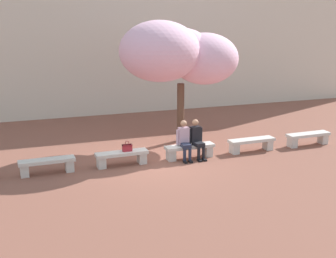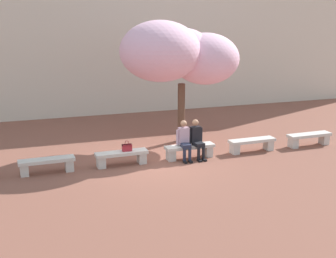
# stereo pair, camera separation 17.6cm
# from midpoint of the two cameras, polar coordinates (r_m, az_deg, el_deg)

# --- Properties ---
(ground_plane) EXTENTS (100.00, 100.00, 0.00)m
(ground_plane) POSITION_cam_midpoint_polar(r_m,az_deg,el_deg) (15.11, -1.73, -4.00)
(ground_plane) COLOR brown
(building_facade) EXTENTS (28.00, 4.00, 8.30)m
(building_facade) POSITION_cam_midpoint_polar(r_m,az_deg,el_deg) (23.30, -8.71, 12.82)
(building_facade) COLOR beige
(building_facade) RESTS_ON ground
(stone_bench_near_west) EXTENTS (1.66, 0.47, 0.45)m
(stone_bench_near_west) POSITION_cam_midpoint_polar(r_m,az_deg,el_deg) (14.44, -14.87, -4.15)
(stone_bench_near_west) COLOR beige
(stone_bench_near_west) RESTS_ON ground
(stone_bench_center) EXTENTS (1.66, 0.47, 0.45)m
(stone_bench_center) POSITION_cam_midpoint_polar(r_m,az_deg,el_deg) (14.74, -5.99, -3.34)
(stone_bench_center) COLOR beige
(stone_bench_center) RESTS_ON ground
(stone_bench_near_east) EXTENTS (1.66, 0.47, 0.45)m
(stone_bench_near_east) POSITION_cam_midpoint_polar(r_m,az_deg,el_deg) (15.38, 2.33, -2.50)
(stone_bench_near_east) COLOR beige
(stone_bench_near_east) RESTS_ON ground
(stone_bench_east_end) EXTENTS (1.66, 0.47, 0.45)m
(stone_bench_east_end) POSITION_cam_midpoint_polar(r_m,az_deg,el_deg) (16.31, 9.84, -1.70)
(stone_bench_east_end) COLOR beige
(stone_bench_east_end) RESTS_ON ground
(stone_bench_far_east) EXTENTS (1.66, 0.47, 0.45)m
(stone_bench_far_east) POSITION_cam_midpoint_polar(r_m,az_deg,el_deg) (17.50, 16.42, -0.97)
(stone_bench_far_east) COLOR beige
(stone_bench_far_east) RESTS_ON ground
(person_seated_left) EXTENTS (0.51, 0.69, 1.29)m
(person_seated_left) POSITION_cam_midpoint_polar(r_m,az_deg,el_deg) (15.15, 1.68, -1.19)
(person_seated_left) COLOR black
(person_seated_left) RESTS_ON ground
(person_seated_right) EXTENTS (0.51, 0.72, 1.29)m
(person_seated_right) POSITION_cam_midpoint_polar(r_m,az_deg,el_deg) (15.30, 3.18, -1.04)
(person_seated_right) COLOR black
(person_seated_right) RESTS_ON ground
(handbag) EXTENTS (0.30, 0.15, 0.34)m
(handbag) POSITION_cam_midpoint_polar(r_m,az_deg,el_deg) (14.69, -5.34, -2.23)
(handbag) COLOR #A3232D
(handbag) RESTS_ON stone_bench_center
(cherry_tree_main) EXTENTS (4.36, 2.95, 4.41)m
(cherry_tree_main) POSITION_cam_midpoint_polar(r_m,az_deg,el_deg) (16.64, 0.89, 9.17)
(cherry_tree_main) COLOR #513828
(cherry_tree_main) RESTS_ON ground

